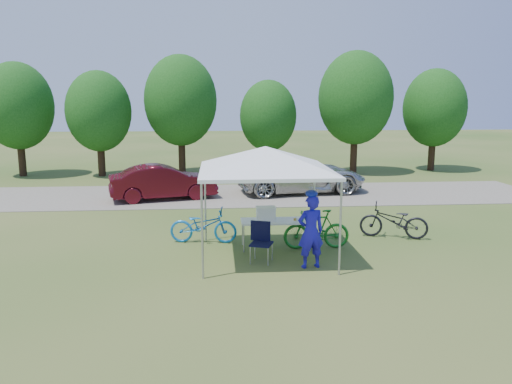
# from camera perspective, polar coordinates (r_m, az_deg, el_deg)

# --- Properties ---
(ground) EXTENTS (100.00, 100.00, 0.00)m
(ground) POSITION_cam_1_polar(r_m,az_deg,el_deg) (12.52, 1.06, -7.28)
(ground) COLOR #2D5119
(ground) RESTS_ON ground
(gravel_strip) EXTENTS (24.00, 5.00, 0.02)m
(gravel_strip) POSITION_cam_1_polar(r_m,az_deg,el_deg) (20.26, -1.10, -0.32)
(gravel_strip) COLOR gray
(gravel_strip) RESTS_ON ground
(canopy) EXTENTS (4.53, 4.53, 3.00)m
(canopy) POSITION_cam_1_polar(r_m,az_deg,el_deg) (11.98, 1.10, 4.89)
(canopy) COLOR #A5A5AA
(canopy) RESTS_ON ground
(treeline) EXTENTS (24.89, 4.28, 6.30)m
(treeline) POSITION_cam_1_polar(r_m,az_deg,el_deg) (25.93, -2.59, 9.88)
(treeline) COLOR #382314
(treeline) RESTS_ON ground
(folding_table) EXTENTS (1.80, 0.75, 0.74)m
(folding_table) POSITION_cam_1_polar(r_m,az_deg,el_deg) (12.99, 2.26, -3.43)
(folding_table) COLOR white
(folding_table) RESTS_ON ground
(folding_chair) EXTENTS (0.62, 0.65, 0.95)m
(folding_chair) POSITION_cam_1_polar(r_m,az_deg,el_deg) (11.98, 0.57, -5.28)
(folding_chair) COLOR black
(folding_chair) RESTS_ON ground
(cooler) EXTENTS (0.50, 0.34, 0.36)m
(cooler) POSITION_cam_1_polar(r_m,az_deg,el_deg) (12.91, 1.14, -2.48)
(cooler) COLOR white
(cooler) RESTS_ON folding_table
(ice_cream_cup) EXTENTS (0.08, 0.08, 0.06)m
(ice_cream_cup) POSITION_cam_1_polar(r_m,az_deg,el_deg) (12.99, 4.48, -3.13)
(ice_cream_cup) COLOR gold
(ice_cream_cup) RESTS_ON folding_table
(cyclist) EXTENTS (0.69, 0.52, 1.71)m
(cyclist) POSITION_cam_1_polar(r_m,az_deg,el_deg) (11.51, 6.27, -4.53)
(cyclist) COLOR #1B16B3
(cyclist) RESTS_ON ground
(bike_blue) EXTENTS (1.88, 0.86, 0.95)m
(bike_blue) POSITION_cam_1_polar(r_m,az_deg,el_deg) (13.58, -6.04, -3.82)
(bike_blue) COLOR blue
(bike_blue) RESTS_ON ground
(bike_green) EXTENTS (1.72, 0.49, 1.03)m
(bike_green) POSITION_cam_1_polar(r_m,az_deg,el_deg) (13.05, 6.93, -4.25)
(bike_green) COLOR #186F20
(bike_green) RESTS_ON ground
(bike_dark) EXTENTS (1.97, 1.23, 0.98)m
(bike_dark) POSITION_cam_1_polar(r_m,az_deg,el_deg) (14.47, 15.47, -3.21)
(bike_dark) COLOR black
(bike_dark) RESTS_ON ground
(minivan) EXTENTS (5.58, 3.13, 1.47)m
(minivan) POSITION_cam_1_polar(r_m,az_deg,el_deg) (20.80, 5.20, 2.00)
(minivan) COLOR #B5B7B2
(minivan) RESTS_ON gravel_strip
(sedan) EXTENTS (4.27, 2.38, 1.33)m
(sedan) POSITION_cam_1_polar(r_m,az_deg,el_deg) (19.59, -10.56, 1.13)
(sedan) COLOR #4D0C16
(sedan) RESTS_ON gravel_strip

